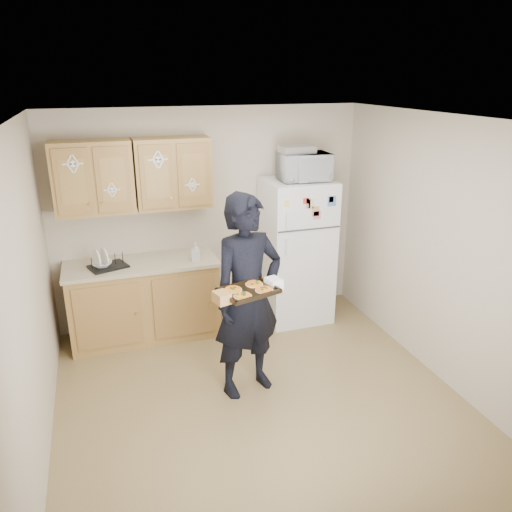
{
  "coord_description": "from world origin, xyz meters",
  "views": [
    {
      "loc": [
        -1.23,
        -3.72,
        2.82
      ],
      "look_at": [
        0.13,
        0.45,
        1.22
      ],
      "focal_mm": 35.0,
      "sensor_mm": 36.0,
      "label": 1
    }
  ],
  "objects_px": {
    "refrigerator": "(296,251)",
    "baking_tray": "(249,291)",
    "microwave": "(304,167)",
    "dish_rack": "(107,261)",
    "person": "(248,297)"
  },
  "relations": [
    {
      "from": "microwave",
      "to": "person",
      "type": "bearing_deg",
      "value": -128.04
    },
    {
      "from": "refrigerator",
      "to": "microwave",
      "type": "height_order",
      "value": "microwave"
    },
    {
      "from": "person",
      "to": "microwave",
      "type": "height_order",
      "value": "microwave"
    },
    {
      "from": "person",
      "to": "baking_tray",
      "type": "relative_size",
      "value": 4.21
    },
    {
      "from": "person",
      "to": "microwave",
      "type": "distance_m",
      "value": 1.84
    },
    {
      "from": "refrigerator",
      "to": "microwave",
      "type": "xyz_separation_m",
      "value": [
        0.05,
        -0.05,
        1.0
      ]
    },
    {
      "from": "refrigerator",
      "to": "person",
      "type": "xyz_separation_m",
      "value": [
        -0.99,
        -1.27,
        0.1
      ]
    },
    {
      "from": "refrigerator",
      "to": "microwave",
      "type": "bearing_deg",
      "value": -47.76
    },
    {
      "from": "person",
      "to": "dish_rack",
      "type": "distance_m",
      "value": 1.72
    },
    {
      "from": "baking_tray",
      "to": "microwave",
      "type": "relative_size",
      "value": 0.81
    },
    {
      "from": "person",
      "to": "baking_tray",
      "type": "xyz_separation_m",
      "value": [
        -0.08,
        -0.29,
        0.19
      ]
    },
    {
      "from": "refrigerator",
      "to": "dish_rack",
      "type": "distance_m",
      "value": 2.15
    },
    {
      "from": "refrigerator",
      "to": "baking_tray",
      "type": "relative_size",
      "value": 3.78
    },
    {
      "from": "baking_tray",
      "to": "dish_rack",
      "type": "distance_m",
      "value": 1.9
    },
    {
      "from": "refrigerator",
      "to": "dish_rack",
      "type": "bearing_deg",
      "value": -179.99
    }
  ]
}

